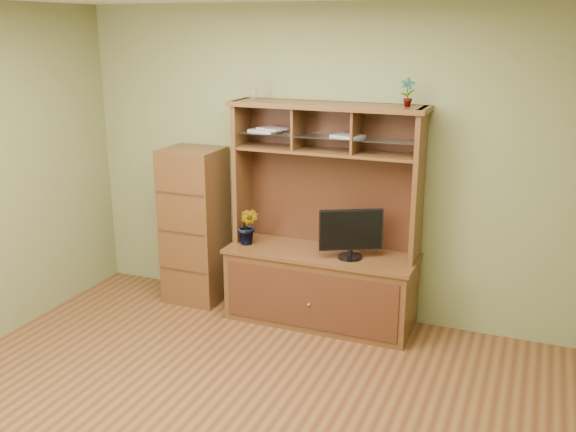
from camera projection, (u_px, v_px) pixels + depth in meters
The scene contains 8 objects.
room at pixel (208, 227), 3.82m from camera, with size 4.54×4.04×2.74m.
media_hutch at pixel (322, 265), 5.54m from camera, with size 1.66×0.61×1.90m.
monitor at pixel (351, 233), 5.27m from camera, with size 0.49×0.28×0.42m.
orchid_plant at pixel (248, 226), 5.62m from camera, with size 0.18×0.15×0.34m, color #396121.
top_plant at pixel (407, 92), 4.95m from camera, with size 0.12×0.08×0.22m, color #366C25.
reed_diffuser at pixel (254, 87), 5.43m from camera, with size 0.05×0.05×0.27m.
magazines at pixel (294, 132), 5.40m from camera, with size 1.02×0.24×0.04m.
side_cabinet at pixel (195, 226), 5.96m from camera, with size 0.52×0.47×1.45m.
Camera 1 is at (1.81, -3.20, 2.49)m, focal length 40.00 mm.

